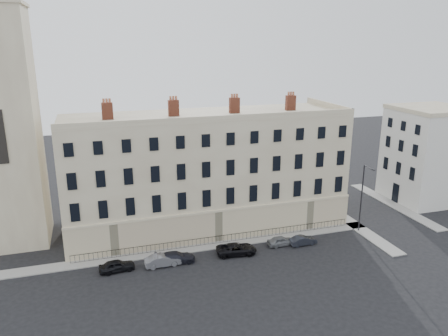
{
  "coord_description": "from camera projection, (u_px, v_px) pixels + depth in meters",
  "views": [
    {
      "loc": [
        -20.14,
        -41.57,
        24.1
      ],
      "look_at": [
        -4.04,
        10.0,
        8.26
      ],
      "focal_mm": 35.0,
      "sensor_mm": 36.0,
      "label": 1
    }
  ],
  "objects": [
    {
      "name": "pavement_adjacent",
      "position": [
        393.0,
        205.0,
        66.34
      ],
      "size": [
        2.0,
        20.0,
        0.12
      ],
      "primitive_type": "cube",
      "color": "gray",
      "rests_on": "ground"
    },
    {
      "name": "car_a",
      "position": [
        117.0,
        266.0,
        47.23
      ],
      "size": [
        3.93,
        1.86,
        1.3
      ],
      "primitive_type": "imported",
      "rotation": [
        0.0,
        0.0,
        1.66
      ],
      "color": "black",
      "rests_on": "ground"
    },
    {
      "name": "streetlamp",
      "position": [
        362.0,
        195.0,
        55.85
      ],
      "size": [
        0.39,
        1.95,
        9.03
      ],
      "rotation": [
        0.0,
        0.0,
        -0.11
      ],
      "color": "#28272B",
      "rests_on": "ground"
    },
    {
      "name": "car_b",
      "position": [
        163.0,
        260.0,
        48.37
      ],
      "size": [
        4.07,
        1.54,
        1.33
      ],
      "primitive_type": "imported",
      "rotation": [
        0.0,
        0.0,
        1.6
      ],
      "color": "slate",
      "rests_on": "ground"
    },
    {
      "name": "car_f",
      "position": [
        303.0,
        240.0,
        53.37
      ],
      "size": [
        3.52,
        1.37,
        1.14
      ],
      "primitive_type": "imported",
      "rotation": [
        0.0,
        0.0,
        1.62
      ],
      "color": "#1F2129",
      "rests_on": "ground"
    },
    {
      "name": "adjacent_building",
      "position": [
        427.0,
        156.0,
        67.02
      ],
      "size": [
        10.0,
        10.0,
        14.0
      ],
      "primitive_type": "cube",
      "color": "silver",
      "rests_on": "ground"
    },
    {
      "name": "car_e",
      "position": [
        281.0,
        241.0,
        53.2
      ],
      "size": [
        3.49,
        1.44,
        1.18
      ],
      "primitive_type": "imported",
      "rotation": [
        0.0,
        0.0,
        1.58
      ],
      "color": "slate",
      "rests_on": "ground"
    },
    {
      "name": "pavement_terrace",
      "position": [
        189.0,
        249.0,
        52.33
      ],
      "size": [
        48.0,
        2.0,
        0.12
      ],
      "primitive_type": "cube",
      "color": "gray",
      "rests_on": "ground"
    },
    {
      "name": "ground",
      "position": [
        283.0,
        256.0,
        50.62
      ],
      "size": [
        160.0,
        160.0,
        0.0
      ],
      "primitive_type": "plane",
      "color": "black",
      "rests_on": "ground"
    },
    {
      "name": "pavement_east_return",
      "position": [
        343.0,
        217.0,
        61.65
      ],
      "size": [
        2.0,
        24.0,
        0.12
      ],
      "primitive_type": "cube",
      "color": "gray",
      "rests_on": "ground"
    },
    {
      "name": "car_c",
      "position": [
        175.0,
        258.0,
        48.97
      ],
      "size": [
        4.55,
        1.97,
        1.3
      ],
      "primitive_type": "imported",
      "rotation": [
        0.0,
        0.0,
        1.54
      ],
      "color": "black",
      "rests_on": "ground"
    },
    {
      "name": "car_d",
      "position": [
        237.0,
        249.0,
        50.97
      ],
      "size": [
        4.93,
        2.68,
        1.31
      ],
      "primitive_type": "imported",
      "rotation": [
        0.0,
        0.0,
        1.46
      ],
      "color": "black",
      "rests_on": "ground"
    },
    {
      "name": "railings",
      "position": [
        220.0,
        239.0,
        53.7
      ],
      "size": [
        35.0,
        0.04,
        0.96
      ],
      "color": "black",
      "rests_on": "ground"
    },
    {
      "name": "terrace",
      "position": [
        206.0,
        171.0,
        57.77
      ],
      "size": [
        36.22,
        12.22,
        17.0
      ],
      "color": "tan",
      "rests_on": "ground"
    }
  ]
}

